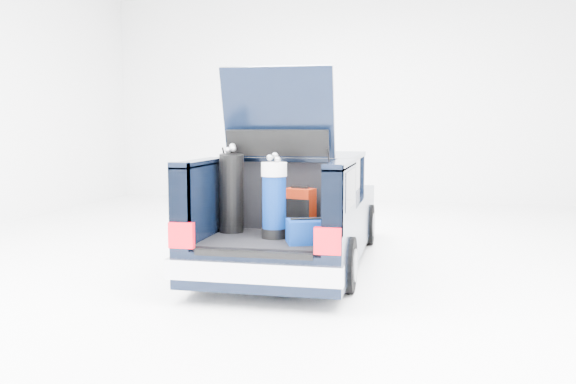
% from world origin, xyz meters
% --- Properties ---
extents(ground, '(14.00, 14.00, 0.00)m').
position_xyz_m(ground, '(0.00, 0.00, 0.00)').
color(ground, white).
rests_on(ground, ground).
extents(car, '(1.87, 4.65, 2.47)m').
position_xyz_m(car, '(-0.00, 0.11, 0.67)').
color(car, black).
rests_on(car, ground).
extents(red_suitcase, '(0.37, 0.30, 0.53)m').
position_xyz_m(red_suitcase, '(0.26, -1.09, 0.85)').
color(red_suitcase, maroon).
rests_on(red_suitcase, car).
extents(black_golf_bag, '(0.39, 0.42, 1.00)m').
position_xyz_m(black_golf_bag, '(-0.50, -1.23, 1.05)').
color(black_golf_bag, black).
rests_on(black_golf_bag, car).
extents(blue_golf_bag, '(0.29, 0.29, 0.93)m').
position_xyz_m(blue_golf_bag, '(0.05, -1.47, 1.02)').
color(blue_golf_bag, black).
rests_on(blue_golf_bag, car).
extents(blue_duffel, '(0.59, 0.48, 0.27)m').
position_xyz_m(blue_duffel, '(0.50, -1.67, 0.72)').
color(blue_duffel, navy).
rests_on(blue_duffel, car).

